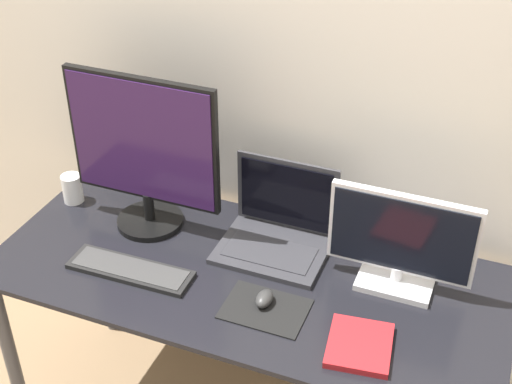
{
  "coord_description": "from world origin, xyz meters",
  "views": [
    {
      "loc": [
        0.66,
        -1.23,
        2.19
      ],
      "look_at": [
        0.01,
        0.4,
        1.03
      ],
      "focal_mm": 50.0,
      "sensor_mm": 36.0,
      "label": 1
    }
  ],
  "objects_px": {
    "mouse": "(264,299)",
    "monitor_right": "(401,243)",
    "laptop": "(278,227)",
    "monitor_left": "(144,152)",
    "book": "(360,345)",
    "mug": "(72,189)",
    "keyboard": "(130,270)"
  },
  "relations": [
    {
      "from": "book",
      "to": "mug",
      "type": "bearing_deg",
      "value": 164.23
    },
    {
      "from": "mouse",
      "to": "mug",
      "type": "relative_size",
      "value": 0.73
    },
    {
      "from": "monitor_left",
      "to": "book",
      "type": "distance_m",
      "value": 0.91
    },
    {
      "from": "monitor_right",
      "to": "keyboard",
      "type": "bearing_deg",
      "value": -161.9
    },
    {
      "from": "monitor_right",
      "to": "keyboard",
      "type": "relative_size",
      "value": 1.09
    },
    {
      "from": "monitor_left",
      "to": "book",
      "type": "xyz_separation_m",
      "value": [
        0.81,
        -0.3,
        -0.27
      ]
    },
    {
      "from": "mug",
      "to": "monitor_left",
      "type": "bearing_deg",
      "value": -2.97
    },
    {
      "from": "monitor_right",
      "to": "book",
      "type": "relative_size",
      "value": 2.02
    },
    {
      "from": "book",
      "to": "mug",
      "type": "relative_size",
      "value": 2.07
    },
    {
      "from": "monitor_left",
      "to": "keyboard",
      "type": "relative_size",
      "value": 1.34
    },
    {
      "from": "monitor_left",
      "to": "mouse",
      "type": "bearing_deg",
      "value": -25.1
    },
    {
      "from": "book",
      "to": "keyboard",
      "type": "bearing_deg",
      "value": 176.21
    },
    {
      "from": "keyboard",
      "to": "book",
      "type": "distance_m",
      "value": 0.75
    },
    {
      "from": "book",
      "to": "monitor_right",
      "type": "bearing_deg",
      "value": 83.99
    },
    {
      "from": "laptop",
      "to": "monitor_right",
      "type": "bearing_deg",
      "value": -7.38
    },
    {
      "from": "monitor_left",
      "to": "monitor_right",
      "type": "distance_m",
      "value": 0.86
    },
    {
      "from": "monitor_right",
      "to": "laptop",
      "type": "distance_m",
      "value": 0.42
    },
    {
      "from": "monitor_right",
      "to": "mouse",
      "type": "relative_size",
      "value": 5.77
    },
    {
      "from": "mouse",
      "to": "monitor_right",
      "type": "bearing_deg",
      "value": 35.38
    },
    {
      "from": "laptop",
      "to": "book",
      "type": "relative_size",
      "value": 1.6
    },
    {
      "from": "monitor_left",
      "to": "book",
      "type": "relative_size",
      "value": 2.5
    },
    {
      "from": "book",
      "to": "mouse",
      "type": "bearing_deg",
      "value": 167.99
    },
    {
      "from": "book",
      "to": "mug",
      "type": "distance_m",
      "value": 1.18
    },
    {
      "from": "mouse",
      "to": "book",
      "type": "xyz_separation_m",
      "value": [
        0.3,
        -0.06,
        -0.01
      ]
    },
    {
      "from": "monitor_left",
      "to": "keyboard",
      "type": "distance_m",
      "value": 0.38
    },
    {
      "from": "monitor_left",
      "to": "mug",
      "type": "height_order",
      "value": "monitor_left"
    },
    {
      "from": "monitor_right",
      "to": "laptop",
      "type": "relative_size",
      "value": 1.27
    },
    {
      "from": "laptop",
      "to": "mouse",
      "type": "relative_size",
      "value": 4.56
    },
    {
      "from": "monitor_left",
      "to": "keyboard",
      "type": "bearing_deg",
      "value": -74.88
    },
    {
      "from": "monitor_right",
      "to": "monitor_left",
      "type": "bearing_deg",
      "value": -180.0
    },
    {
      "from": "monitor_left",
      "to": "book",
      "type": "height_order",
      "value": "monitor_left"
    },
    {
      "from": "laptop",
      "to": "mouse",
      "type": "height_order",
      "value": "laptop"
    }
  ]
}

